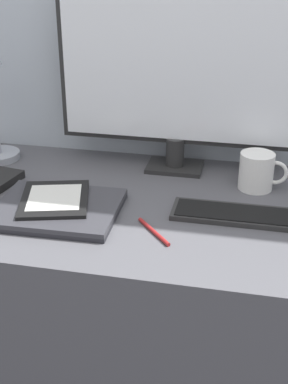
# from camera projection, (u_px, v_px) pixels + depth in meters

# --- Properties ---
(desk) EXTENTS (1.14, 0.64, 0.75)m
(desk) POSITION_uv_depth(u_px,v_px,m) (139.00, 322.00, 1.49)
(desk) COLOR #4C4C51
(desk) RESTS_ON ground_plane
(monitor) EXTENTS (0.65, 0.11, 0.50)m
(monitor) POSITION_uv_depth(u_px,v_px,m) (177.00, 73.00, 1.41)
(monitor) COLOR #262626
(monitor) RESTS_ON desk
(keyboard) EXTENTS (0.28, 0.10, 0.01)m
(keyboard) POSITION_uv_depth(u_px,v_px,m) (231.00, 214.00, 1.26)
(keyboard) COLOR #282828
(keyboard) RESTS_ON desk
(laptop) EXTENTS (0.30, 0.24, 0.02)m
(laptop) POSITION_uv_depth(u_px,v_px,m) (57.00, 209.00, 1.28)
(laptop) COLOR #232328
(laptop) RESTS_ON desk
(ereader) EXTENTS (0.21, 0.23, 0.01)m
(ereader) POSITION_uv_depth(u_px,v_px,m) (55.00, 199.00, 1.29)
(ereader) COLOR black
(ereader) RESTS_ON laptop
(coffee_mug) EXTENTS (0.13, 0.09, 0.10)m
(coffee_mug) POSITION_uv_depth(u_px,v_px,m) (257.00, 171.00, 1.39)
(coffee_mug) COLOR white
(coffee_mug) RESTS_ON desk
(pen) EXTENTS (0.09, 0.10, 0.01)m
(pen) POSITION_uv_depth(u_px,v_px,m) (154.00, 231.00, 1.19)
(pen) COLOR maroon
(pen) RESTS_ON desk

